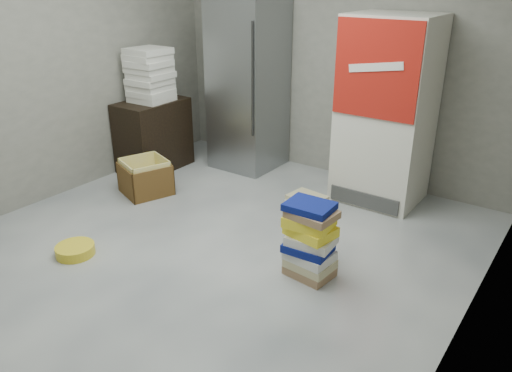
{
  "coord_description": "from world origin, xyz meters",
  "views": [
    {
      "loc": [
        2.45,
        -2.41,
        2.14
      ],
      "look_at": [
        0.23,
        0.7,
        0.49
      ],
      "focal_mm": 35.0,
      "sensor_mm": 36.0,
      "label": 1
    }
  ],
  "objects_px": {
    "steel_fridge": "(248,86)",
    "cardboard_box": "(146,179)",
    "phonebook_stack_main": "(310,240)",
    "wood_shelf": "(154,135)",
    "coke_cooler": "(386,111)"
  },
  "relations": [
    {
      "from": "steel_fridge",
      "to": "cardboard_box",
      "type": "distance_m",
      "value": 1.58
    },
    {
      "from": "phonebook_stack_main",
      "to": "cardboard_box",
      "type": "relative_size",
      "value": 1.04
    },
    {
      "from": "wood_shelf",
      "to": "coke_cooler",
      "type": "bearing_deg",
      "value": 16.28
    },
    {
      "from": "coke_cooler",
      "to": "cardboard_box",
      "type": "distance_m",
      "value": 2.52
    },
    {
      "from": "coke_cooler",
      "to": "wood_shelf",
      "type": "height_order",
      "value": "coke_cooler"
    },
    {
      "from": "coke_cooler",
      "to": "cardboard_box",
      "type": "relative_size",
      "value": 3.11
    },
    {
      "from": "steel_fridge",
      "to": "coke_cooler",
      "type": "height_order",
      "value": "steel_fridge"
    },
    {
      "from": "steel_fridge",
      "to": "cardboard_box",
      "type": "relative_size",
      "value": 3.28
    },
    {
      "from": "steel_fridge",
      "to": "phonebook_stack_main",
      "type": "xyz_separation_m",
      "value": [
        1.79,
        -1.67,
        -0.65
      ]
    },
    {
      "from": "coke_cooler",
      "to": "cardboard_box",
      "type": "height_order",
      "value": "coke_cooler"
    },
    {
      "from": "steel_fridge",
      "to": "wood_shelf",
      "type": "height_order",
      "value": "steel_fridge"
    },
    {
      "from": "coke_cooler",
      "to": "phonebook_stack_main",
      "type": "xyz_separation_m",
      "value": [
        0.14,
        -1.66,
        -0.6
      ]
    },
    {
      "from": "steel_fridge",
      "to": "coke_cooler",
      "type": "distance_m",
      "value": 1.65
    },
    {
      "from": "cardboard_box",
      "to": "steel_fridge",
      "type": "bearing_deg",
      "value": 94.12
    },
    {
      "from": "coke_cooler",
      "to": "phonebook_stack_main",
      "type": "distance_m",
      "value": 1.77
    }
  ]
}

